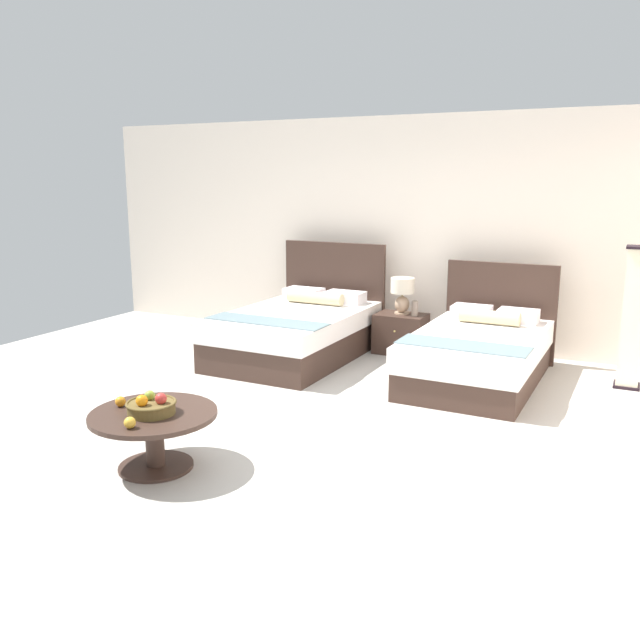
% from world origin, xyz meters
% --- Properties ---
extents(ground_plane, '(9.39, 9.68, 0.02)m').
position_xyz_m(ground_plane, '(0.00, 0.00, -0.01)').
color(ground_plane, beige).
extents(wall_back, '(9.39, 0.12, 2.83)m').
position_xyz_m(wall_back, '(0.00, 3.04, 1.41)').
color(wall_back, silver).
rests_on(wall_back, ground).
extents(bed_near_window, '(1.41, 2.17, 1.27)m').
position_xyz_m(bed_near_window, '(-1.07, 1.72, 0.32)').
color(bed_near_window, '#3A2820').
rests_on(bed_near_window, ground).
extents(bed_near_corner, '(1.26, 2.06, 1.13)m').
position_xyz_m(bed_near_corner, '(1.07, 1.72, 0.30)').
color(bed_near_corner, '#3A2820').
rests_on(bed_near_corner, ground).
extents(nightstand, '(0.59, 0.44, 0.48)m').
position_xyz_m(nightstand, '(-0.04, 2.43, 0.24)').
color(nightstand, '#3A2820').
rests_on(nightstand, ground).
extents(table_lamp, '(0.28, 0.28, 0.44)m').
position_xyz_m(table_lamp, '(-0.04, 2.45, 0.75)').
color(table_lamp, tan).
rests_on(table_lamp, nightstand).
extents(vase, '(0.08, 0.08, 0.18)m').
position_xyz_m(vase, '(0.14, 2.39, 0.57)').
color(vase, gray).
rests_on(vase, nightstand).
extents(coffee_table, '(0.92, 0.92, 0.43)m').
position_xyz_m(coffee_table, '(-0.54, -1.45, 0.31)').
color(coffee_table, '#3A2820').
rests_on(coffee_table, ground).
extents(fruit_bowl, '(0.36, 0.36, 0.16)m').
position_xyz_m(fruit_bowl, '(-0.53, -1.48, 0.49)').
color(fruit_bowl, brown).
rests_on(fruit_bowl, coffee_table).
extents(loose_apple, '(0.08, 0.08, 0.08)m').
position_xyz_m(loose_apple, '(-0.47, -1.76, 0.47)').
color(loose_apple, gold).
rests_on(loose_apple, coffee_table).
extents(loose_orange, '(0.08, 0.08, 0.08)m').
position_xyz_m(loose_orange, '(-0.84, -1.46, 0.47)').
color(loose_orange, orange).
rests_on(loose_orange, coffee_table).
extents(floor_lamp_corner, '(0.25, 0.25, 1.43)m').
position_xyz_m(floor_lamp_corner, '(2.47, 2.18, 0.71)').
color(floor_lamp_corner, black).
rests_on(floor_lamp_corner, ground).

